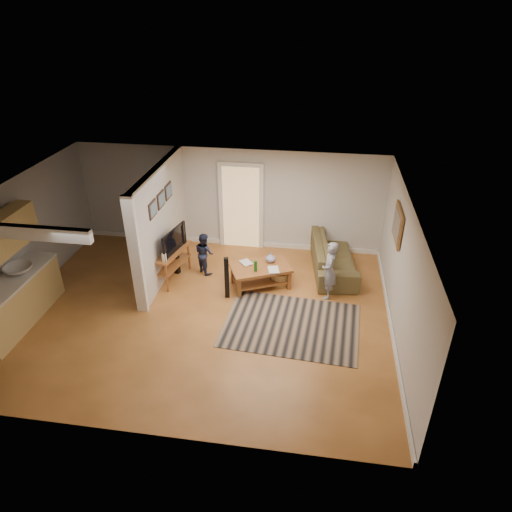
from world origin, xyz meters
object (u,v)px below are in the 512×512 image
at_px(coffee_table, 261,270).
at_px(speaker_right, 176,253).
at_px(speaker_left, 227,278).
at_px(toddler, 205,271).
at_px(tv_console, 172,253).
at_px(child, 327,296).
at_px(toy_basket, 280,276).
at_px(sofa, 332,268).

height_order(coffee_table, speaker_right, speaker_right).
height_order(speaker_left, toddler, speaker_left).
height_order(tv_console, toddler, tv_console).
distance_m(tv_console, child, 3.50).
bearing_deg(child, toy_basket, -109.08).
relative_size(coffee_table, speaker_right, 1.37).
xyz_separation_m(speaker_left, toy_basket, (1.04, 0.71, -0.29)).
bearing_deg(speaker_right, toddler, 33.38).
relative_size(speaker_right, toddler, 1.09).
bearing_deg(child, speaker_right, -97.12).
distance_m(speaker_right, toddler, 0.83).
relative_size(speaker_left, toy_basket, 1.93).
height_order(coffee_table, child, coffee_table).
bearing_deg(toy_basket, sofa, 35.74).
distance_m(coffee_table, speaker_right, 2.01).
relative_size(sofa, speaker_right, 2.18).
bearing_deg(sofa, toddler, 94.91).
bearing_deg(speaker_right, child, 12.31).
xyz_separation_m(toy_basket, child, (1.06, -0.37, -0.18)).
bearing_deg(tv_console, toddler, 45.96).
relative_size(speaker_left, speaker_right, 0.89).
bearing_deg(toy_basket, toddler, 172.66).
bearing_deg(sofa, child, 168.20).
bearing_deg(toy_basket, tv_console, -175.37).
relative_size(toy_basket, toddler, 0.50).
bearing_deg(tv_console, child, 9.05).
bearing_deg(speaker_left, coffee_table, 28.96).
xyz_separation_m(coffee_table, speaker_left, (-0.65, -0.54, 0.09)).
bearing_deg(coffee_table, toddler, 164.14).
xyz_separation_m(coffee_table, toy_basket, (0.39, 0.16, -0.21)).
height_order(coffee_table, toy_basket, coffee_table).
xyz_separation_m(sofa, toy_basket, (-1.16, -0.84, 0.18)).
bearing_deg(toy_basket, coffee_table, -157.52).
bearing_deg(speaker_right, tv_console, -70.41).
distance_m(sofa, toddler, 2.98).
xyz_separation_m(sofa, tv_console, (-3.54, -1.03, 0.66)).
height_order(sofa, tv_console, tv_console).
bearing_deg(tv_console, speaker_right, 101.91).
xyz_separation_m(sofa, child, (-0.10, -1.21, 0.00)).
distance_m(speaker_left, speaker_right, 1.55).
xyz_separation_m(sofa, coffee_table, (-1.55, -1.00, 0.39)).
xyz_separation_m(coffee_table, child, (1.45, -0.21, -0.39)).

